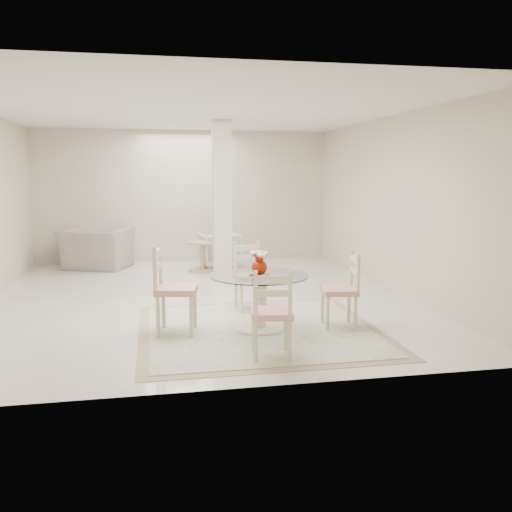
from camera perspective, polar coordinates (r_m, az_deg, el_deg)
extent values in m
plane|color=silver|center=(8.08, -5.85, -4.36)|extent=(7.00, 7.00, 0.00)
cube|color=beige|center=(11.38, -7.55, 6.25)|extent=(6.00, 0.02, 2.70)
cube|color=beige|center=(4.43, -2.04, 2.62)|extent=(6.00, 0.02, 2.70)
cube|color=beige|center=(8.68, 14.22, 5.33)|extent=(0.02, 7.00, 2.70)
cube|color=white|center=(7.93, -6.16, 15.02)|extent=(6.00, 7.00, 0.02)
cube|color=beige|center=(9.24, -3.60, 5.76)|extent=(0.30, 0.30, 2.70)
cube|color=tan|center=(6.40, 0.34, -7.78)|extent=(2.78, 2.78, 0.01)
cube|color=beige|center=(6.40, 0.34, -7.72)|extent=(2.54, 2.54, 0.01)
cylinder|color=#FAE9CE|center=(6.40, 0.34, -7.62)|extent=(0.60, 0.60, 0.04)
cylinder|color=#FAE9CE|center=(6.31, 0.35, -4.83)|extent=(0.15, 0.15, 0.61)
cylinder|color=#FAE9CE|center=(6.25, 0.35, -2.22)|extent=(0.25, 0.25, 0.02)
cylinder|color=white|center=(6.25, 0.35, -2.06)|extent=(1.14, 1.14, 0.01)
ellipsoid|color=#AA1E05|center=(6.23, 0.35, -1.22)|extent=(0.19, 0.19, 0.18)
cylinder|color=#AA1E05|center=(6.21, 0.35, -0.23)|extent=(0.10, 0.10, 0.05)
cylinder|color=#AA1E05|center=(6.21, 0.35, 0.10)|extent=(0.16, 0.16, 0.02)
ellipsoid|color=white|center=(6.20, 0.35, 0.33)|extent=(0.11, 0.11, 0.05)
ellipsoid|color=white|center=(6.24, 0.82, 0.23)|extent=(0.11, 0.11, 0.05)
ellipsoid|color=white|center=(6.23, -0.17, 0.27)|extent=(0.11, 0.11, 0.05)
ellipsoid|color=white|center=(6.15, 0.55, 0.07)|extent=(0.11, 0.11, 0.05)
cylinder|color=beige|center=(6.65, 7.00, -5.38)|extent=(0.04, 0.04, 0.42)
cylinder|color=beige|center=(6.34, 7.56, -6.09)|extent=(0.04, 0.04, 0.42)
cylinder|color=beige|center=(6.72, 9.75, -5.30)|extent=(0.04, 0.04, 0.42)
cylinder|color=beige|center=(6.41, 10.44, -5.99)|extent=(0.04, 0.04, 0.42)
cube|color=#B32413|center=(6.47, 8.74, -3.62)|extent=(0.44, 0.44, 0.06)
cube|color=beige|center=(6.46, 10.37, -0.95)|extent=(0.08, 0.36, 0.49)
cylinder|color=beige|center=(7.07, -1.54, -4.48)|extent=(0.04, 0.04, 0.42)
cylinder|color=beige|center=(7.15, 1.01, -4.32)|extent=(0.04, 0.04, 0.42)
cylinder|color=beige|center=(7.38, -2.15, -3.92)|extent=(0.04, 0.04, 0.42)
cylinder|color=beige|center=(7.46, 0.30, -3.78)|extent=(0.04, 0.04, 0.42)
cube|color=red|center=(7.21, -0.60, -2.26)|extent=(0.43, 0.43, 0.06)
cube|color=beige|center=(7.33, -0.96, 0.33)|extent=(0.36, 0.07, 0.49)
cylinder|color=beige|center=(6.09, -6.82, -6.42)|extent=(0.05, 0.05, 0.47)
cylinder|color=beige|center=(6.45, -6.45, -5.56)|extent=(0.05, 0.05, 0.47)
cylinder|color=beige|center=(6.15, -10.27, -6.36)|extent=(0.05, 0.05, 0.47)
cylinder|color=beige|center=(6.50, -9.71, -5.52)|extent=(0.05, 0.05, 0.47)
cube|color=red|center=(6.23, -8.37, -3.53)|extent=(0.53, 0.53, 0.07)
cube|color=beige|center=(6.20, -10.32, -0.40)|extent=(0.12, 0.41, 0.56)
cylinder|color=beige|center=(5.61, 3.17, -7.97)|extent=(0.04, 0.04, 0.42)
cylinder|color=beige|center=(5.59, -0.22, -8.03)|extent=(0.04, 0.04, 0.42)
cylinder|color=beige|center=(5.30, 3.55, -8.99)|extent=(0.04, 0.04, 0.42)
cylinder|color=beige|center=(5.27, -0.05, -9.06)|extent=(0.04, 0.04, 0.42)
cube|color=red|center=(5.37, 1.62, -6.03)|extent=(0.45, 0.45, 0.06)
cube|color=beige|center=(5.13, 1.80, -3.24)|extent=(0.37, 0.09, 0.49)
imported|color=#A19285|center=(10.88, -16.44, 0.75)|extent=(1.46, 1.37, 0.77)
imported|color=silver|center=(10.60, -3.83, 0.65)|extent=(0.81, 0.83, 0.68)
cylinder|color=#D4B082|center=(10.24, -5.66, -1.47)|extent=(0.52, 0.52, 0.04)
cylinder|color=#D4B082|center=(10.20, -5.68, -0.03)|extent=(0.08, 0.08, 0.50)
cylinder|color=#D4B082|center=(10.16, -5.70, 1.44)|extent=(0.54, 0.54, 0.03)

